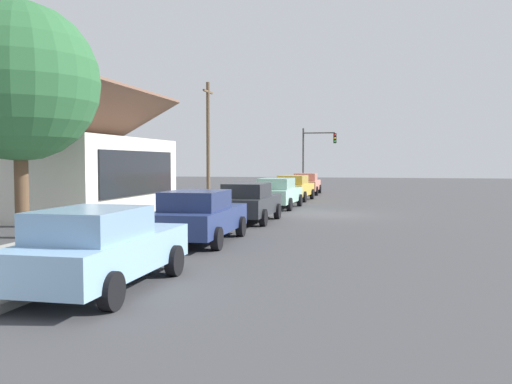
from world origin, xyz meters
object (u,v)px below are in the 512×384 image
(utility_pole_wooden, at_px, (208,138))
(car_mustard, at_px, (294,188))
(traffic_light_main, at_px, (316,149))
(fire_hydrant_red, at_px, (278,190))
(car_seafoam, at_px, (278,193))
(car_navy, at_px, (199,216))
(car_skyblue, at_px, (101,248))
(shade_tree, at_px, (19,82))
(car_coral, at_px, (306,183))
(car_charcoal, at_px, (249,202))

(utility_pole_wooden, bearing_deg, car_mustard, -85.31)
(traffic_light_main, bearing_deg, fire_hydrant_red, 169.01)
(car_seafoam, bearing_deg, car_navy, -178.91)
(car_skyblue, height_order, shade_tree, shade_tree)
(car_navy, relative_size, utility_pole_wooden, 0.63)
(car_mustard, distance_m, car_coral, 6.74)
(car_navy, bearing_deg, traffic_light_main, -1.33)
(car_coral, height_order, utility_pole_wooden, utility_pole_wooden)
(car_charcoal, height_order, traffic_light_main, traffic_light_main)
(car_skyblue, height_order, car_charcoal, same)
(traffic_light_main, bearing_deg, car_skyblue, 179.67)
(car_skyblue, relative_size, utility_pole_wooden, 0.62)
(car_mustard, relative_size, shade_tree, 0.64)
(car_skyblue, height_order, car_seafoam, same)
(car_skyblue, xyz_separation_m, car_mustard, (24.96, -0.04, 0.00))
(shade_tree, relative_size, traffic_light_main, 1.44)
(shade_tree, xyz_separation_m, fire_hydrant_red, (21.43, -4.56, -4.47))
(car_skyblue, distance_m, car_charcoal, 12.19)
(car_mustard, distance_m, fire_hydrant_red, 3.02)
(car_charcoal, distance_m, fire_hydrant_red, 15.45)
(shade_tree, bearing_deg, car_mustard, -17.83)
(car_mustard, xyz_separation_m, fire_hydrant_red, (2.61, 1.49, -0.32))
(traffic_light_main, distance_m, utility_pole_wooden, 12.92)
(car_skyblue, bearing_deg, car_navy, 1.23)
(car_charcoal, relative_size, car_coral, 0.96)
(shade_tree, relative_size, utility_pole_wooden, 1.00)
(car_navy, height_order, car_coral, same)
(car_seafoam, relative_size, shade_tree, 0.66)
(car_charcoal, height_order, car_mustard, same)
(car_seafoam, distance_m, shade_tree, 14.81)
(car_mustard, relative_size, utility_pole_wooden, 0.64)
(car_navy, relative_size, traffic_light_main, 0.91)
(car_skyblue, xyz_separation_m, car_seafoam, (19.00, -0.06, 0.00))
(car_skyblue, distance_m, car_seafoam, 19.00)
(shade_tree, bearing_deg, car_navy, -87.88)
(traffic_light_main, height_order, fire_hydrant_red, traffic_light_main)
(car_coral, distance_m, traffic_light_main, 5.17)
(shade_tree, height_order, utility_pole_wooden, shade_tree)
(car_coral, xyz_separation_m, fire_hydrant_red, (-4.13, 1.42, -0.32))
(car_charcoal, bearing_deg, utility_pole_wooden, 24.97)
(traffic_light_main, height_order, utility_pole_wooden, utility_pole_wooden)
(utility_pole_wooden, bearing_deg, car_coral, -37.03)
(car_seafoam, distance_m, fire_hydrant_red, 8.71)
(car_mustard, xyz_separation_m, car_coral, (6.74, 0.07, -0.00))
(car_navy, bearing_deg, fire_hydrant_red, 2.90)
(car_mustard, bearing_deg, shade_tree, 164.79)
(traffic_light_main, xyz_separation_m, fire_hydrant_red, (-8.55, 1.66, -2.99))
(shade_tree, bearing_deg, car_charcoal, -45.18)
(car_seafoam, height_order, fire_hydrant_red, car_seafoam)
(car_navy, height_order, car_charcoal, same)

